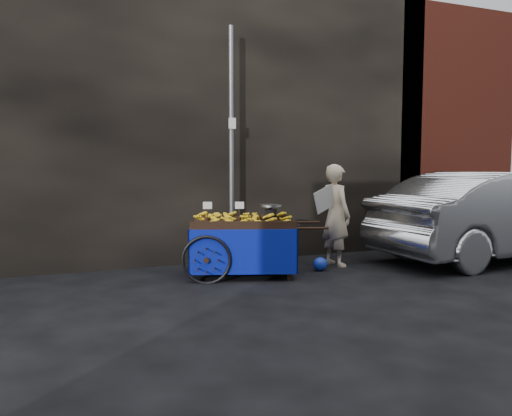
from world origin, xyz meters
name	(u,v)px	position (x,y,z in m)	size (l,w,h in m)	color
ground	(241,283)	(0.00, 0.00, 0.00)	(80.00, 80.00, 0.00)	black
building_wall	(214,124)	(0.39, 2.60, 2.50)	(13.50, 2.00, 5.00)	black
street_pole	(231,147)	(0.30, 1.30, 2.01)	(0.12, 0.10, 4.00)	slate
banana_cart	(239,229)	(0.15, 0.49, 0.73)	(2.36, 1.61, 1.18)	black
vendor	(335,215)	(1.91, 0.59, 0.86)	(0.82, 0.70, 1.72)	beige
plastic_bag	(320,264)	(1.47, 0.30, 0.11)	(0.24, 0.19, 0.22)	#1933BD
parked_car	(498,216)	(4.92, 0.00, 0.79)	(1.68, 4.81, 1.59)	#BABCC2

